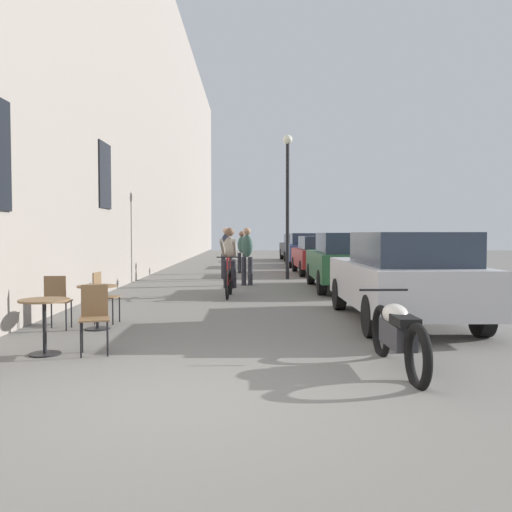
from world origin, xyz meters
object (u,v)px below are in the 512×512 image
object	(u,v)px
pedestrian_near	(247,253)
parked_car_second	(346,260)
parked_car_nearest	(402,276)
parked_car_fourth	(306,249)
cyclist_on_bicycle	(229,264)
street_lamp	(288,188)
cafe_table_near	(44,315)
parked_car_fifth	(298,247)
pedestrian_mid	(226,250)
parked_motorcycle	(398,334)
pedestrian_far	(242,250)
cafe_chair_mid_toward_wall	(103,294)
cafe_table_mid	(97,298)
parked_car_third	(319,254)
cafe_chair_near_toward_street	(95,314)
cafe_chair_mid_toward_street	(57,298)

from	to	relation	value
pedestrian_near	parked_car_second	distance (m)	3.07
parked_car_nearest	parked_car_fourth	bearing A→B (deg)	89.94
cyclist_on_bicycle	street_lamp	distance (m)	5.80
cafe_table_near	street_lamp	xyz separation A→B (m)	(3.93, 11.52, 2.59)
cafe_table_near	street_lamp	world-z (taller)	street_lamp
pedestrian_near	street_lamp	world-z (taller)	street_lamp
parked_car_fourth	parked_car_fifth	world-z (taller)	parked_car_fourth
pedestrian_mid	parked_car_second	distance (m)	5.08
pedestrian_mid	parked_motorcycle	bearing A→B (deg)	-78.47
cafe_table_near	pedestrian_mid	bearing A→B (deg)	81.13
parked_car_fourth	pedestrian_far	bearing A→B (deg)	-122.77
parked_motorcycle	pedestrian_near	bearing A→B (deg)	100.13
cyclist_on_bicycle	street_lamp	size ratio (longest dim) A/B	0.36
cafe_chair_mid_toward_wall	parked_motorcycle	world-z (taller)	cafe_chair_mid_toward_wall
cafe_table_mid	pedestrian_near	world-z (taller)	pedestrian_near
parked_car_third	pedestrian_near	bearing A→B (deg)	-121.81
cafe_chair_mid_toward_wall	parked_car_third	distance (m)	12.40
parked_car_second	parked_car_third	size ratio (longest dim) A/B	1.08
cyclist_on_bicycle	pedestrian_near	xyz separation A→B (m)	(0.42, 2.83, 0.17)
cyclist_on_bicycle	parked_car_fourth	distance (m)	12.82
cafe_table_mid	pedestrian_mid	world-z (taller)	pedestrian_mid
cafe_chair_near_toward_street	cyclist_on_bicycle	distance (m)	6.62
street_lamp	parked_car_second	distance (m)	4.41
cyclist_on_bicycle	pedestrian_far	world-z (taller)	cyclist_on_bicycle
cafe_table_mid	parked_car_fourth	xyz separation A→B (m)	(5.19, 17.07, 0.29)
cafe_table_mid	cafe_chair_mid_toward_street	bearing A→B (deg)	-173.09
parked_car_third	parked_car_fourth	xyz separation A→B (m)	(0.07, 5.20, 0.06)
cyclist_on_bicycle	street_lamp	bearing A→B (deg)	70.36
cafe_table_near	cafe_chair_mid_toward_street	xyz separation A→B (m)	(-0.46, 1.77, -0.00)
parked_motorcycle	cafe_table_near	bearing A→B (deg)	169.93
parked_car_second	street_lamp	bearing A→B (deg)	111.81
cafe_chair_mid_toward_street	parked_car_fourth	bearing A→B (deg)	71.28
pedestrian_far	parked_car_fourth	size ratio (longest dim) A/B	0.37
pedestrian_far	parked_motorcycle	world-z (taller)	pedestrian_far
cyclist_on_bicycle	parked_car_nearest	xyz separation A→B (m)	(3.19, -4.03, 0.01)
cafe_chair_mid_toward_street	parked_motorcycle	bearing A→B (deg)	-27.79
parked_motorcycle	cafe_chair_near_toward_street	bearing A→B (deg)	167.21
cyclist_on_bicycle	parked_car_nearest	distance (m)	5.14
pedestrian_near	parked_car_fifth	bearing A→B (deg)	79.22
parked_car_nearest	parked_car_third	world-z (taller)	parked_car_nearest
cafe_table_mid	pedestrian_far	world-z (taller)	pedestrian_far
cafe_table_mid	street_lamp	world-z (taller)	street_lamp
pedestrian_far	parked_car_second	distance (m)	6.90
cyclist_on_bicycle	parked_car_fifth	distance (m)	17.96
cafe_chair_near_toward_street	parked_car_fourth	size ratio (longest dim) A/B	0.20
parked_car_fifth	parked_motorcycle	world-z (taller)	parked_car_fifth
cafe_table_mid	pedestrian_mid	bearing A→B (deg)	80.41
cafe_table_mid	parked_car_second	distance (m)	8.06
parked_car_fifth	pedestrian_mid	bearing A→B (deg)	-105.93
pedestrian_mid	street_lamp	distance (m)	2.99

